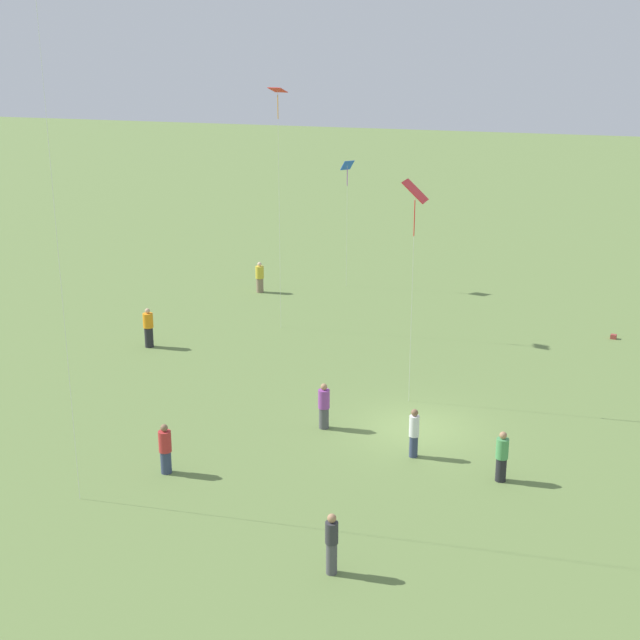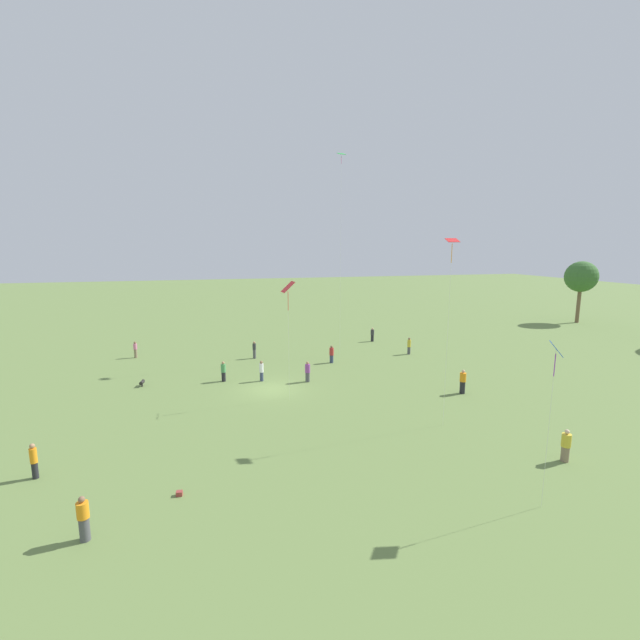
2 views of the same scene
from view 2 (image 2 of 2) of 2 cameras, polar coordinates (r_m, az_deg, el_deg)
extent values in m
plane|color=olive|center=(34.04, -6.46, -9.17)|extent=(240.00, 240.00, 0.00)
cylinder|color=brown|center=(73.15, 31.19, 1.68)|extent=(0.51, 0.51, 5.09)
sphere|color=#38662D|center=(72.78, 31.48, 4.96)|extent=(4.44, 4.44, 4.44)
cylinder|color=#333D5B|center=(41.19, 1.55, -5.21)|extent=(0.49, 0.49, 0.76)
cylinder|color=#B72D2D|center=(41.00, 1.55, -4.22)|extent=(0.58, 0.58, 0.70)
sphere|color=brown|center=(40.89, 1.56, -3.58)|extent=(0.24, 0.24, 0.24)
cylinder|color=#4C4C51|center=(43.26, -8.73, -4.49)|extent=(0.39, 0.39, 0.90)
cylinder|color=#333338|center=(43.09, -8.76, -3.53)|extent=(0.46, 0.46, 0.60)
sphere|color=#A87A56|center=(42.99, -8.77, -2.98)|extent=(0.24, 0.24, 0.24)
cylinder|color=#4C4C51|center=(20.05, -28.89, -23.21)|extent=(0.53, 0.53, 0.93)
cylinder|color=orange|center=(19.65, -29.09, -21.28)|extent=(0.62, 0.62, 0.63)
sphere|color=brown|center=(19.44, -29.20, -20.17)|extent=(0.24, 0.24, 0.24)
cylinder|color=#333D5B|center=(36.05, -7.79, -7.49)|extent=(0.35, 0.35, 0.75)
cylinder|color=white|center=(35.84, -7.82, -6.36)|extent=(0.42, 0.42, 0.73)
sphere|color=brown|center=(35.71, -7.83, -5.61)|extent=(0.24, 0.24, 0.24)
cylinder|color=#232328|center=(34.53, 18.45, -8.53)|extent=(0.49, 0.49, 0.94)
cylinder|color=orange|center=(34.30, 18.53, -7.25)|extent=(0.57, 0.57, 0.67)
sphere|color=tan|center=(34.17, 18.57, -6.52)|extent=(0.24, 0.24, 0.24)
cylinder|color=#4C4C51|center=(45.35, 11.77, -4.01)|extent=(0.43, 0.43, 0.77)
cylinder|color=gold|center=(45.18, 11.80, -3.07)|extent=(0.51, 0.51, 0.75)
sphere|color=brown|center=(45.08, 11.82, -2.46)|extent=(0.24, 0.24, 0.24)
cylinder|color=#847056|center=(46.84, -23.37, -4.12)|extent=(0.40, 0.40, 0.86)
cylinder|color=pink|center=(46.69, -23.43, -3.27)|extent=(0.47, 0.47, 0.57)
sphere|color=brown|center=(46.60, -23.46, -2.78)|extent=(0.24, 0.24, 0.24)
cylinder|color=#232328|center=(50.73, 6.99, -2.43)|extent=(0.43, 0.43, 0.76)
cylinder|color=#333338|center=(50.59, 7.00, -1.65)|extent=(0.51, 0.51, 0.64)
sphere|color=tan|center=(50.50, 7.01, -1.16)|extent=(0.24, 0.24, 0.24)
cylinder|color=#847056|center=(26.43, 29.86, -15.22)|extent=(0.40, 0.40, 0.81)
cylinder|color=gold|center=(26.14, 30.00, -13.72)|extent=(0.47, 0.47, 0.69)
sphere|color=beige|center=(25.97, 30.09, -12.78)|extent=(0.24, 0.24, 0.24)
cylinder|color=#232328|center=(36.52, -12.72, -7.38)|extent=(0.44, 0.44, 0.79)
cylinder|color=#4C9956|center=(36.32, -12.77, -6.29)|extent=(0.52, 0.52, 0.66)
sphere|color=#A87A56|center=(36.20, -12.79, -5.60)|extent=(0.24, 0.24, 0.24)
cylinder|color=#4C4C51|center=(35.55, -1.67, -7.62)|extent=(0.48, 0.48, 0.79)
cylinder|color=purple|center=(35.33, -1.67, -6.47)|extent=(0.56, 0.56, 0.69)
sphere|color=#A87A56|center=(35.21, -1.68, -5.75)|extent=(0.24, 0.24, 0.24)
cylinder|color=#232328|center=(25.67, -33.74, -16.34)|extent=(0.39, 0.39, 0.80)
cylinder|color=orange|center=(25.36, -33.90, -14.78)|extent=(0.46, 0.46, 0.73)
sphere|color=#A87A56|center=(25.18, -34.01, -13.76)|extent=(0.24, 0.24, 0.24)
cube|color=blue|center=(19.60, 28.97, -3.38)|extent=(0.81, 0.75, 0.54)
cylinder|color=purple|center=(19.75, 28.81, -5.29)|extent=(0.04, 0.04, 0.94)
cylinder|color=silver|center=(20.60, 28.16, -12.85)|extent=(0.01, 0.01, 6.95)
cube|color=red|center=(30.10, -4.30, 4.42)|extent=(1.13, 0.87, 0.76)
cylinder|color=red|center=(30.21, -4.27, 2.54)|extent=(0.04, 0.04, 1.33)
cylinder|color=silver|center=(30.75, -4.20, -3.22)|extent=(0.01, 0.01, 8.22)
cube|color=red|center=(26.35, 17.24, 10.13)|extent=(0.79, 0.81, 0.25)
cylinder|color=orange|center=(26.35, 17.15, 8.49)|extent=(0.04, 0.04, 1.09)
cylinder|color=silver|center=(26.87, 16.63, -2.06)|extent=(0.01, 0.01, 11.37)
cube|color=green|center=(43.52, 2.87, 21.26)|extent=(0.78, 0.81, 0.26)
cylinder|color=#E54C99|center=(43.41, 2.86, 20.54)|extent=(0.04, 0.04, 0.68)
cylinder|color=silver|center=(42.65, 2.75, 8.18)|extent=(0.01, 0.01, 19.70)
cylinder|color=black|center=(37.19, -22.66, -7.71)|extent=(0.56, 0.37, 0.27)
sphere|color=black|center=(37.49, -22.50, -7.50)|extent=(0.25, 0.25, 0.25)
cylinder|color=black|center=(37.26, -22.64, -8.05)|extent=(0.12, 0.12, 0.19)
cube|color=#933833|center=(21.55, -18.25, -21.11)|extent=(0.26, 0.29, 0.21)
camera|label=1|loc=(61.06, -17.58, 11.35)|focal=50.00mm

